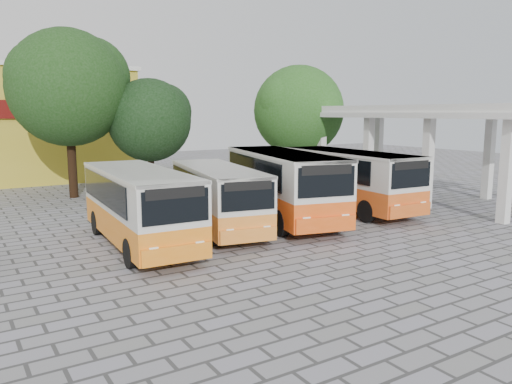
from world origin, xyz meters
TOP-DOWN VIEW (x-y plane):
  - ground at (0.00, 0.00)m, footprint 90.00×90.00m
  - terminal_shelter at (10.50, 4.00)m, footprint 6.80×15.80m
  - bus_far_left at (-7.49, 2.50)m, footprint 2.83×8.11m
  - bus_centre_left at (-3.80, 3.19)m, footprint 3.67×7.88m
  - bus_centre_right at (-0.35, 3.32)m, footprint 4.59×9.30m
  - bus_far_right at (3.97, 3.53)m, footprint 3.08×8.58m
  - tree_left at (-7.12, 15.16)m, footprint 7.06×6.73m
  - tree_middle at (-2.75, 13.94)m, footprint 5.28×5.03m
  - tree_right at (7.73, 12.87)m, footprint 6.57×6.25m

SIDE VIEW (x-z plane):
  - ground at x=0.00m, z-range 0.00..0.00m
  - bus_centre_left at x=-3.80m, z-range 0.21..2.93m
  - bus_far_left at x=-7.49m, z-range 0.23..3.11m
  - bus_far_right at x=3.97m, z-range 0.24..3.28m
  - bus_centre_right at x=-0.35m, z-range 0.25..3.44m
  - tree_middle at x=-2.75m, z-range 1.17..8.21m
  - terminal_shelter at x=10.50m, z-range 2.21..7.61m
  - tree_right at x=7.73m, z-range 1.20..9.45m
  - tree_left at x=-7.12m, z-range 1.74..11.50m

